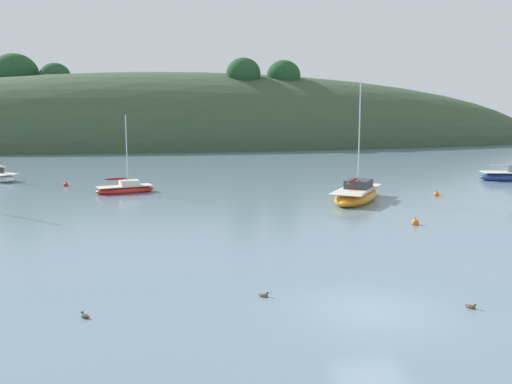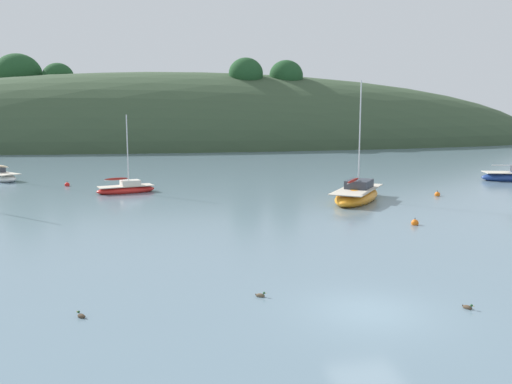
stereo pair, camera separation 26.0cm
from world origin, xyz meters
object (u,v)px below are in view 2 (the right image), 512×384
at_px(mooring_buoy_outer, 437,195).
at_px(mooring_buoy_channel, 67,185).
at_px(mooring_buoy_inner, 415,223).
at_px(duck_lone_left, 260,295).
at_px(sailboat_grey_yawl, 126,189).
at_px(duck_straggler, 468,307).
at_px(duck_lead, 81,316).
at_px(sailboat_red_portside, 357,195).

relative_size(mooring_buoy_outer, mooring_buoy_channel, 1.00).
height_order(mooring_buoy_inner, duck_lone_left, mooring_buoy_inner).
distance_m(sailboat_grey_yawl, duck_straggler, 32.53).
relative_size(mooring_buoy_outer, mooring_buoy_inner, 1.00).
xyz_separation_m(mooring_buoy_outer, duck_lead, (-24.96, -21.58, -0.07)).
height_order(mooring_buoy_channel, mooring_buoy_inner, same).
xyz_separation_m(sailboat_red_portside, duck_straggler, (-4.71, -22.36, -0.40)).
bearing_deg(mooring_buoy_outer, mooring_buoy_channel, 158.59).
bearing_deg(mooring_buoy_inner, sailboat_grey_yawl, 136.32).
xyz_separation_m(sailboat_grey_yawl, sailboat_red_portside, (17.31, -7.63, 0.13)).
xyz_separation_m(mooring_buoy_channel, mooring_buoy_inner, (22.85, -21.73, 0.00)).
height_order(sailboat_grey_yawl, sailboat_red_portside, sailboat_red_portside).
relative_size(mooring_buoy_inner, duck_lone_left, 1.33).
bearing_deg(mooring_buoy_channel, duck_straggler, -62.82).
height_order(sailboat_red_portside, mooring_buoy_inner, sailboat_red_portside).
height_order(sailboat_grey_yawl, mooring_buoy_inner, sailboat_grey_yawl).
distance_m(sailboat_grey_yawl, mooring_buoy_inner, 24.12).
bearing_deg(mooring_buoy_inner, duck_straggler, -109.96).
bearing_deg(duck_straggler, duck_lone_left, 159.10).
distance_m(sailboat_grey_yawl, duck_lone_left, 28.00).
relative_size(sailboat_red_portside, duck_lone_left, 22.82).
bearing_deg(sailboat_grey_yawl, sailboat_red_portside, -23.78).
bearing_deg(duck_straggler, sailboat_grey_yawl, 112.80).
bearing_deg(mooring_buoy_outer, duck_straggler, -117.03).
height_order(mooring_buoy_outer, duck_lead, mooring_buoy_outer).
distance_m(sailboat_grey_yawl, mooring_buoy_outer, 25.39).
bearing_deg(mooring_buoy_inner, mooring_buoy_channel, 136.43).
relative_size(sailboat_red_portside, mooring_buoy_inner, 17.16).
bearing_deg(duck_lead, mooring_buoy_channel, 98.45).
height_order(sailboat_red_portside, duck_straggler, sailboat_red_portside).
relative_size(sailboat_grey_yawl, duck_lead, 17.71).
bearing_deg(sailboat_red_portside, mooring_buoy_channel, 150.78).
distance_m(mooring_buoy_channel, mooring_buoy_inner, 31.54).
relative_size(mooring_buoy_channel, mooring_buoy_inner, 1.00).
bearing_deg(duck_lead, sailboat_grey_yawl, 89.07).
relative_size(sailboat_red_portside, duck_straggler, 22.95).
distance_m(mooring_buoy_outer, mooring_buoy_channel, 32.13).
bearing_deg(duck_lone_left, sailboat_grey_yawl, 101.95).
bearing_deg(sailboat_grey_yawl, duck_lone_left, -78.05).
distance_m(duck_lead, duck_straggler, 13.18).
xyz_separation_m(mooring_buoy_outer, mooring_buoy_inner, (-7.06, -10.00, 0.00)).
bearing_deg(duck_lone_left, mooring_buoy_inner, 42.67).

